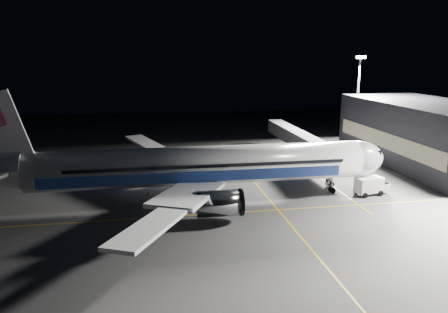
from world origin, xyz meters
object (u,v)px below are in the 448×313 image
jet_bridge (302,141)px  safety_cone_c (188,189)px  baggage_tug (166,171)px  safety_cone_b (229,179)px  airliner (193,167)px  safety_cone_a (148,193)px  service_truck (371,185)px  floodlight_mast_north (358,93)px

jet_bridge → safety_cone_c: 27.28m
baggage_tug → safety_cone_b: size_ratio=4.54×
airliner → baggage_tug: 15.35m
safety_cone_a → service_truck: bearing=-9.9°
airliner → service_truck: bearing=-4.0°
airliner → safety_cone_c: 6.78m
baggage_tug → safety_cone_c: bearing=-51.3°
floodlight_mast_north → service_truck: (-13.96, -33.89, -10.90)m
service_truck → safety_cone_b: service_truck is taller
safety_cone_b → safety_cone_c: 8.55m
baggage_tug → service_truck: bearing=-6.9°
jet_bridge → floodlight_mast_north: (18.00, 13.93, 7.79)m
safety_cone_a → safety_cone_b: 14.51m
jet_bridge → safety_cone_b: size_ratio=55.90×
airliner → safety_cone_a: size_ratio=120.23×
jet_bridge → service_truck: size_ratio=6.06×
safety_cone_c → safety_cone_b: bearing=29.9°
airliner → safety_cone_c: airliner is taller
jet_bridge → safety_cone_a: jet_bridge is taller
service_truck → baggage_tug: bearing=140.6°
jet_bridge → baggage_tug: 26.99m
service_truck → safety_cone_a: service_truck is taller
airliner → floodlight_mast_north: bearing=37.9°
safety_cone_a → safety_cone_c: (6.22, 0.72, 0.05)m
floodlight_mast_north → safety_cone_b: bearing=-145.9°
floodlight_mast_north → safety_cone_c: 51.03m
jet_bridge → safety_cone_a: size_ratio=67.27×
safety_cone_b → floodlight_mast_north: bearing=34.1°
service_truck → safety_cone_b: size_ratio=9.22×
floodlight_mast_north → safety_cone_c: (-41.41, -27.27, -12.07)m
baggage_tug → safety_cone_a: bearing=-86.0°
baggage_tug → safety_cone_c: 10.08m
jet_bridge → safety_cone_b: bearing=-150.4°
baggage_tug → safety_cone_c: size_ratio=4.61×
safety_cone_b → airliner: bearing=-128.2°
jet_bridge → safety_cone_c: size_ratio=56.75×
jet_bridge → safety_cone_b: (-16.00, -9.07, -4.27)m
floodlight_mast_north → baggage_tug: size_ratio=7.42×
service_truck → safety_cone_b: bearing=140.1°
airliner → jet_bridge: bearing=38.0°
baggage_tug → safety_cone_b: bearing=-6.0°
airliner → safety_cone_a: 9.11m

